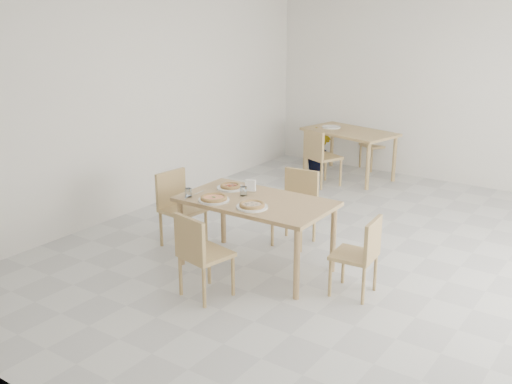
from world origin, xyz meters
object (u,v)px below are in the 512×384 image
Objects in this scene: plate_pepperoni at (230,188)px; tumbler_b at (243,191)px; chair_west at (178,203)px; pizza_mushroom at (252,205)px; chair_back_n at (379,141)px; potted_plant at (319,148)px; second_table at (349,136)px; napkin_holder at (250,186)px; chair_back_s at (320,154)px; chair_south at (199,251)px; chair_north at (297,201)px; plate_mushroom at (252,207)px; plate_empty at (331,127)px; pizza_margherita at (214,198)px; plate_margherita at (214,200)px; chair_east at (362,251)px; tumbler_a at (188,193)px; main_table at (256,207)px; pizza_pepperoni at (230,186)px.

tumbler_b is at bearing -23.98° from plate_pepperoni.
pizza_mushroom is (1.22, -0.27, 0.29)m from chair_west.
chair_back_n is 1.05× the size of potted_plant.
second_table is at bearing -70.88° from chair_back_n.
napkin_holder is 0.15× the size of chair_back_s.
chair_north is at bearing -79.22° from chair_south.
plate_mushroom is 0.40× the size of potted_plant.
chair_north is at bearing 97.69° from pizza_mushroom.
chair_back_n reaches higher than second_table.
plate_empty is (-1.24, 3.95, 0.00)m from plate_mushroom.
pizza_mushroom is at bearing 5.35° from pizza_margherita.
pizza_mushroom is 0.37× the size of potted_plant.
plate_margherita is at bearing -174.65° from pizza_mushroom.
chair_east is 1.13m from plate_mushroom.
chair_back_s is at bearing 94.98° from tumbler_a.
chair_west is at bearing -89.69° from plate_empty.
tumbler_b reaches higher than main_table.
plate_margherita is 0.20× the size of second_table.
pizza_pepperoni is 0.51m from tumbler_a.
main_table is 0.27m from plate_mushroom.
chair_east reaches higher than main_table.
chair_back_s is (-1.03, 3.21, -0.26)m from plate_mushroom.
plate_empty is at bearing -65.60° from chair_south.
potted_plant is at bearing 104.28° from plate_pepperoni.
chair_west is 4.43m from chair_back_n.
plate_mushroom is 4.24m from potted_plant.
plate_margherita is 0.34m from tumbler_b.
chair_west reaches higher than tumbler_a.
second_table is at bearing 92.18° from tumbler_a.
plate_mushroom is at bearing -64.41° from main_table.
chair_north is 1.44m from chair_east.
pizza_pepperoni is 0.28m from tumbler_b.
plate_empty is (-0.21, 0.74, 0.26)m from chair_back_s.
tumbler_b is 0.12× the size of chair_back_n.
tumbler_b is (0.92, 0.00, 0.31)m from chair_west.
chair_back_s is at bearing 2.06° from chair_west.
potted_plant is at bearing 109.02° from main_table.
plate_mushroom is (0.44, 0.04, 0.00)m from plate_margherita.
tumbler_a is at bearing -153.64° from main_table.
main_table is 2.03× the size of potted_plant.
main_table is 0.87m from chair_south.
napkin_holder reaches higher than pizza_mushroom.
chair_back_s reaches higher than pizza_pepperoni.
chair_back_n reaches higher than potted_plant.
plate_pepperoni is 0.51m from tumbler_a.
plate_mushroom is (-1.05, -0.29, 0.31)m from chair_east.
chair_north is at bearing 60.24° from pizza_pepperoni.
tumbler_b reaches higher than pizza_margherita.
pizza_mushroom is at bearing -79.83° from chair_east.
chair_east reaches higher than plate_pepperoni.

